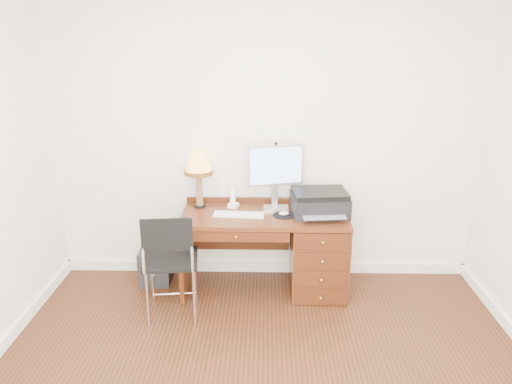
{
  "coord_description": "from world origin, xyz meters",
  "views": [
    {
      "loc": [
        0.02,
        -2.82,
        2.35
      ],
      "look_at": [
        -0.07,
        1.2,
        1.03
      ],
      "focal_mm": 35.0,
      "sensor_mm": 36.0,
      "label": 1
    }
  ],
  "objects_px": {
    "printer": "(319,203)",
    "leg_lamp": "(198,166)",
    "desk": "(299,248)",
    "phone": "(233,202)",
    "equipment_box": "(156,266)",
    "chair": "(169,255)",
    "monitor": "(276,169)"
  },
  "relations": [
    {
      "from": "printer",
      "to": "leg_lamp",
      "type": "xyz_separation_m",
      "value": [
        -1.1,
        0.17,
        0.29
      ]
    },
    {
      "from": "desk",
      "to": "phone",
      "type": "distance_m",
      "value": 0.75
    },
    {
      "from": "leg_lamp",
      "to": "equipment_box",
      "type": "xyz_separation_m",
      "value": [
        -0.44,
        -0.08,
        -0.98
      ]
    },
    {
      "from": "phone",
      "to": "chair",
      "type": "bearing_deg",
      "value": -106.21
    },
    {
      "from": "printer",
      "to": "leg_lamp",
      "type": "height_order",
      "value": "leg_lamp"
    },
    {
      "from": "monitor",
      "to": "equipment_box",
      "type": "relative_size",
      "value": 1.79
    },
    {
      "from": "leg_lamp",
      "to": "phone",
      "type": "distance_m",
      "value": 0.46
    },
    {
      "from": "desk",
      "to": "phone",
      "type": "relative_size",
      "value": 8.09
    },
    {
      "from": "monitor",
      "to": "leg_lamp",
      "type": "bearing_deg",
      "value": 163.41
    },
    {
      "from": "equipment_box",
      "to": "printer",
      "type": "bearing_deg",
      "value": -4.91
    },
    {
      "from": "desk",
      "to": "chair",
      "type": "distance_m",
      "value": 1.23
    },
    {
      "from": "desk",
      "to": "leg_lamp",
      "type": "relative_size",
      "value": 2.79
    },
    {
      "from": "monitor",
      "to": "desk",
      "type": "bearing_deg",
      "value": -50.03
    },
    {
      "from": "chair",
      "to": "equipment_box",
      "type": "height_order",
      "value": "chair"
    },
    {
      "from": "monitor",
      "to": "chair",
      "type": "relative_size",
      "value": 0.63
    },
    {
      "from": "phone",
      "to": "chair",
      "type": "distance_m",
      "value": 0.87
    },
    {
      "from": "chair",
      "to": "leg_lamp",
      "type": "bearing_deg",
      "value": 68.82
    },
    {
      "from": "monitor",
      "to": "printer",
      "type": "distance_m",
      "value": 0.5
    },
    {
      "from": "leg_lamp",
      "to": "chair",
      "type": "distance_m",
      "value": 0.91
    },
    {
      "from": "chair",
      "to": "equipment_box",
      "type": "relative_size",
      "value": 2.83
    },
    {
      "from": "chair",
      "to": "printer",
      "type": "bearing_deg",
      "value": 15.4
    },
    {
      "from": "equipment_box",
      "to": "desk",
      "type": "bearing_deg",
      "value": -5.63
    },
    {
      "from": "printer",
      "to": "equipment_box",
      "type": "distance_m",
      "value": 1.69
    },
    {
      "from": "desk",
      "to": "leg_lamp",
      "type": "bearing_deg",
      "value": 169.38
    },
    {
      "from": "chair",
      "to": "equipment_box",
      "type": "distance_m",
      "value": 0.78
    },
    {
      "from": "chair",
      "to": "phone",
      "type": "bearing_deg",
      "value": 47.38
    },
    {
      "from": "phone",
      "to": "equipment_box",
      "type": "height_order",
      "value": "phone"
    },
    {
      "from": "desk",
      "to": "printer",
      "type": "distance_m",
      "value": 0.48
    },
    {
      "from": "leg_lamp",
      "to": "chair",
      "type": "height_order",
      "value": "leg_lamp"
    },
    {
      "from": "printer",
      "to": "phone",
      "type": "bearing_deg",
      "value": 163.07
    },
    {
      "from": "monitor",
      "to": "phone",
      "type": "height_order",
      "value": "monitor"
    },
    {
      "from": "leg_lamp",
      "to": "chair",
      "type": "xyz_separation_m",
      "value": [
        -0.18,
        -0.69,
        -0.57
      ]
    }
  ]
}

